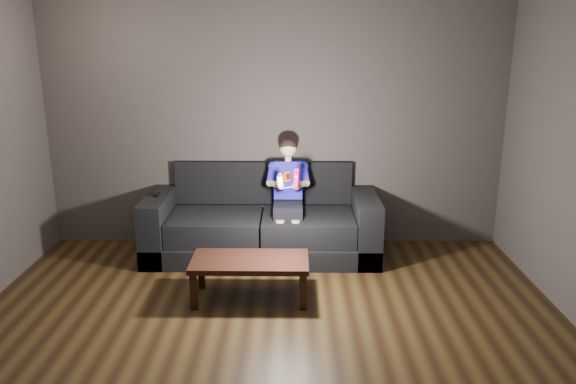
{
  "coord_description": "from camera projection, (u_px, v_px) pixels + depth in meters",
  "views": [
    {
      "loc": [
        0.19,
        -3.57,
        2.3
      ],
      "look_at": [
        0.15,
        1.55,
        0.85
      ],
      "focal_mm": 35.0,
      "sensor_mm": 36.0,
      "label": 1
    }
  ],
  "objects": [
    {
      "name": "child",
      "position": [
        288.0,
        186.0,
        5.85
      ],
      "size": [
        0.45,
        0.55,
        1.1
      ],
      "color": "black",
      "rests_on": "sofa"
    },
    {
      "name": "sofa",
      "position": [
        262.0,
        225.0,
        6.05
      ],
      "size": [
        2.44,
        1.05,
        0.94
      ],
      "color": "black",
      "rests_on": "floor"
    },
    {
      "name": "wii_remote_black",
      "position": [
        157.0,
        194.0,
        5.87
      ],
      "size": [
        0.04,
        0.14,
        0.03
      ],
      "color": "black",
      "rests_on": "sofa"
    },
    {
      "name": "back_wall",
      "position": [
        275.0,
        124.0,
        6.1
      ],
      "size": [
        5.0,
        0.04,
        2.7
      ],
      "primitive_type": "cube",
      "color": "#3E3735",
      "rests_on": "ground"
    },
    {
      "name": "nunchuk_white",
      "position": [
        280.0,
        180.0,
        5.4
      ],
      "size": [
        0.07,
        0.1,
        0.16
      ],
      "color": "white",
      "rests_on": "child"
    },
    {
      "name": "floor",
      "position": [
        266.0,
        363.0,
        4.06
      ],
      "size": [
        5.0,
        5.0,
        0.0
      ],
      "primitive_type": "plane",
      "color": "black",
      "rests_on": "ground"
    },
    {
      "name": "wii_remote_red",
      "position": [
        297.0,
        178.0,
        5.39
      ],
      "size": [
        0.06,
        0.08,
        0.18
      ],
      "color": "#E70032",
      "rests_on": "child"
    },
    {
      "name": "coffee_table",
      "position": [
        250.0,
        264.0,
        4.97
      ],
      "size": [
        1.04,
        0.52,
        0.38
      ],
      "color": "black",
      "rests_on": "floor"
    }
  ]
}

